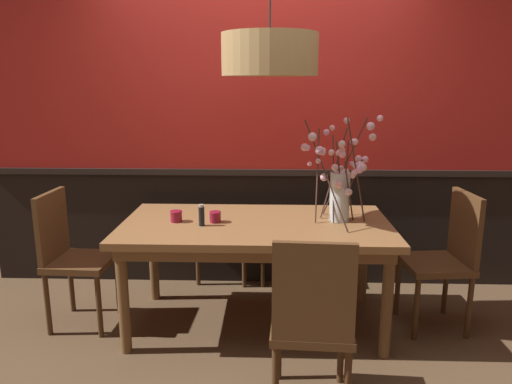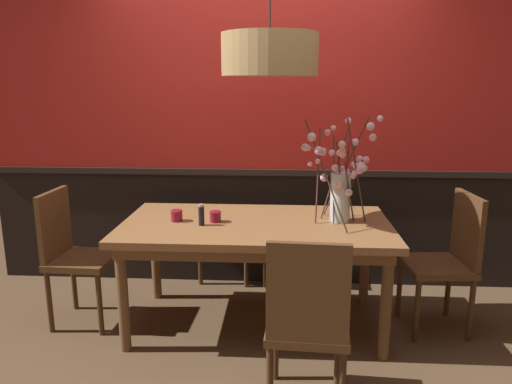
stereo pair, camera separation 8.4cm
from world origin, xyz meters
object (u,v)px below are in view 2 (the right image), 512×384
(chair_far_side_right, at_px, (291,221))
(dining_table, at_px, (256,234))
(chair_head_west_end, at_px, (72,250))
(condiment_bottle, at_px, (201,215))
(vase_with_blossoms, at_px, (341,185))
(candle_holder_nearer_center, at_px, (215,216))
(chair_head_east_end, at_px, (448,256))
(chair_far_side_left, at_px, (229,216))
(pendant_lamp, at_px, (270,55))
(candle_holder_nearer_edge, at_px, (177,216))
(chair_near_side_right, at_px, (307,319))

(chair_far_side_right, bearing_deg, dining_table, -105.80)
(dining_table, distance_m, chair_head_west_end, 1.28)
(dining_table, height_order, condiment_bottle, condiment_bottle)
(vase_with_blossoms, height_order, condiment_bottle, vase_with_blossoms)
(candle_holder_nearer_center, xyz_separation_m, condiment_bottle, (-0.08, -0.08, 0.03))
(dining_table, height_order, candle_holder_nearer_center, candle_holder_nearer_center)
(chair_head_east_end, distance_m, chair_far_side_left, 1.82)
(dining_table, relative_size, chair_head_west_end, 1.90)
(vase_with_blossoms, bearing_deg, pendant_lamp, -176.30)
(dining_table, xyz_separation_m, chair_far_side_right, (0.25, 0.88, -0.16))
(chair_head_west_end, relative_size, condiment_bottle, 6.57)
(chair_far_side_left, xyz_separation_m, candle_holder_nearer_edge, (-0.25, -0.91, 0.26))
(chair_far_side_right, height_order, vase_with_blossoms, vase_with_blossoms)
(dining_table, height_order, pendant_lamp, pendant_lamp)
(chair_near_side_right, height_order, candle_holder_nearer_edge, chair_near_side_right)
(vase_with_blossoms, relative_size, candle_holder_nearer_edge, 8.75)
(dining_table, bearing_deg, chair_head_west_end, -178.90)
(dining_table, bearing_deg, chair_head_east_end, 0.98)
(candle_holder_nearer_edge, xyz_separation_m, condiment_bottle, (0.18, -0.09, 0.03))
(pendant_lamp, bearing_deg, candle_holder_nearer_center, -176.45)
(vase_with_blossoms, bearing_deg, chair_near_side_right, -104.88)
(chair_near_side_right, xyz_separation_m, condiment_bottle, (-0.66, 0.82, 0.29))
(chair_near_side_right, relative_size, candle_holder_nearer_center, 11.89)
(candle_holder_nearer_center, height_order, pendant_lamp, pendant_lamp)
(chair_head_east_end, relative_size, chair_far_side_right, 1.08)
(chair_head_east_end, bearing_deg, chair_head_west_end, -178.96)
(chair_far_side_left, relative_size, chair_near_side_right, 1.00)
(chair_far_side_left, distance_m, pendant_lamp, 1.63)
(candle_holder_nearer_edge, bearing_deg, candle_holder_nearer_center, -0.78)
(condiment_bottle, distance_m, pendant_lamp, 1.11)
(chair_far_side_left, distance_m, chair_near_side_right, 1.91)
(chair_head_west_end, bearing_deg, pendant_lamp, 1.58)
(vase_with_blossoms, xyz_separation_m, candle_holder_nearer_center, (-0.84, -0.05, -0.21))
(chair_head_west_end, xyz_separation_m, chair_far_side_right, (1.53, 0.90, -0.03))
(chair_far_side_left, distance_m, condiment_bottle, 1.04)
(chair_head_west_end, relative_size, chair_far_side_right, 1.08)
(chair_far_side_left, relative_size, condiment_bottle, 6.62)
(chair_far_side_right, relative_size, candle_holder_nearer_center, 10.90)
(condiment_bottle, bearing_deg, chair_head_west_end, 175.77)
(dining_table, distance_m, chair_far_side_right, 0.93)
(chair_head_west_end, xyz_separation_m, chair_far_side_left, (0.98, 0.93, -0.00))
(chair_head_east_end, bearing_deg, chair_near_side_right, -136.66)
(chair_head_east_end, height_order, candle_holder_nearer_edge, chair_head_east_end)
(chair_far_side_right, relative_size, condiment_bottle, 6.10)
(dining_table, bearing_deg, chair_far_side_right, 74.20)
(chair_head_east_end, height_order, condiment_bottle, chair_head_east_end)
(condiment_bottle, xyz_separation_m, pendant_lamp, (0.44, 0.11, 1.02))
(chair_head_west_end, xyz_separation_m, condiment_bottle, (0.92, -0.07, 0.29))
(dining_table, distance_m, pendant_lamp, 1.17)
(chair_head_east_end, xyz_separation_m, chair_far_side_left, (-1.59, 0.88, -0.00))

